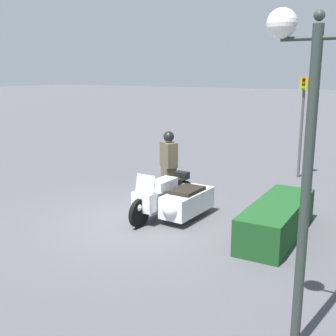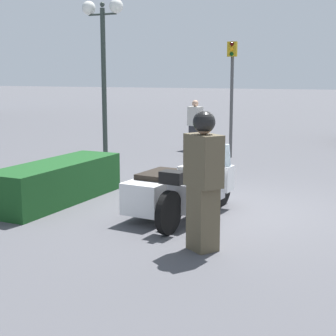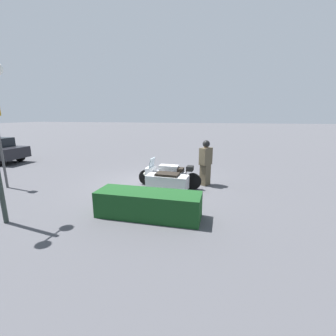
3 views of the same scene
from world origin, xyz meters
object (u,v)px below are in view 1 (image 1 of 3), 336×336
Objects in this scene: hedge_bush_curbside at (277,219)px; traffic_light_far at (302,112)px; police_motorcycle at (175,199)px; twin_lamp_post at (313,99)px; officer_rider at (169,163)px.

hedge_bush_curbside is 5.75m from traffic_light_far.
police_motorcycle is 5.99m from traffic_light_far.
police_motorcycle is 0.63× the size of twin_lamp_post.
traffic_light_far is (-5.52, 1.61, 1.68)m from police_motorcycle.
police_motorcycle is 1.39× the size of officer_rider.
officer_rider is (-1.42, -0.98, 0.52)m from police_motorcycle.
officer_rider reaches higher than hedge_bush_curbside.
twin_lamp_post is (3.60, 1.25, 2.76)m from hedge_bush_curbside.
twin_lamp_post is 1.26× the size of traffic_light_far.
police_motorcycle is 1.80m from officer_rider.
traffic_light_far is (-4.09, 2.59, 1.17)m from officer_rider.
traffic_light_far is at bearing -179.13° from officer_rider.
twin_lamp_post is at bearing 19.12° from hedge_bush_curbside.
traffic_light_far reaches higher than officer_rider.
officer_rider is at bearing -141.95° from police_motorcycle.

